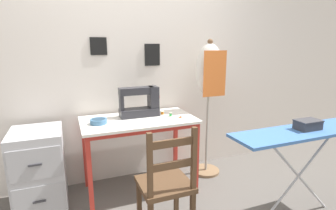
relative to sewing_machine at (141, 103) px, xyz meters
name	(u,v)px	position (x,y,z in m)	size (l,w,h in m)	color
ground_plane	(149,205)	(-0.06, -0.39, -0.91)	(14.00, 14.00, 0.00)	#5B5651
wall_back	(128,64)	(-0.06, 0.28, 0.37)	(10.00, 0.06, 2.55)	silver
sewing_table	(139,128)	(-0.06, -0.10, -0.23)	(1.11, 0.61, 0.77)	silver
sewing_machine	(141,103)	(0.00, 0.00, 0.00)	(0.41, 0.16, 0.32)	#28282D
fabric_bowl	(98,121)	(-0.44, -0.12, -0.12)	(0.15, 0.15, 0.05)	teal
scissors	(181,117)	(0.36, -0.18, -0.14)	(0.11, 0.11, 0.01)	silver
thread_spool_near_machine	(162,113)	(0.22, -0.03, -0.12)	(0.04, 0.04, 0.04)	orange
thread_spool_mid_table	(171,115)	(0.27, -0.13, -0.12)	(0.03, 0.03, 0.04)	green
wooden_chair	(166,184)	(-0.03, -0.78, -0.49)	(0.40, 0.38, 0.90)	#513823
filing_cabinet	(40,170)	(-0.98, -0.07, -0.53)	(0.43, 0.50, 0.75)	#B7B7BC
dress_form	(209,78)	(0.77, -0.01, 0.21)	(0.32, 0.32, 1.54)	#846647
ironing_board	(304,135)	(1.08, -1.02, -0.15)	(1.28, 0.33, 0.81)	#3D6BAD
storage_box	(308,125)	(1.12, -1.02, -0.07)	(0.21, 0.13, 0.08)	#333338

